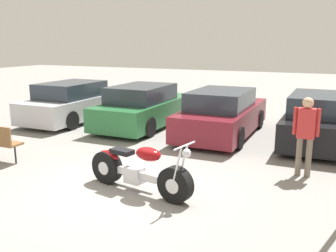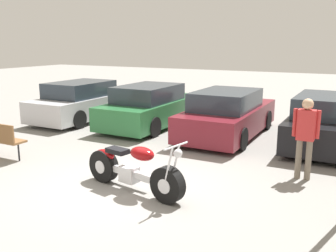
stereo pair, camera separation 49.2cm
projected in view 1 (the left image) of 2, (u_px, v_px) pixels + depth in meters
The scene contains 7 objects.
ground_plane at pixel (126, 186), 7.27m from camera, with size 60.00×60.00×0.00m, color gray.
motorcycle at pixel (138, 170), 6.90m from camera, with size 2.27×0.85×1.07m.
parked_car_silver at pixel (75, 103), 13.23m from camera, with size 1.83×4.35×1.37m.
parked_car_green at pixel (145, 107), 12.30m from camera, with size 1.83×4.35×1.37m.
parked_car_maroon at pixel (222, 114), 11.09m from camera, with size 1.83×4.35×1.37m.
parked_car_black at pixel (320, 120), 10.27m from camera, with size 1.83×4.35×1.37m.
person_standing at pixel (306, 130), 7.58m from camera, with size 0.52×0.22×1.65m.
Camera 1 is at (3.57, -5.89, 2.72)m, focal length 40.00 mm.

